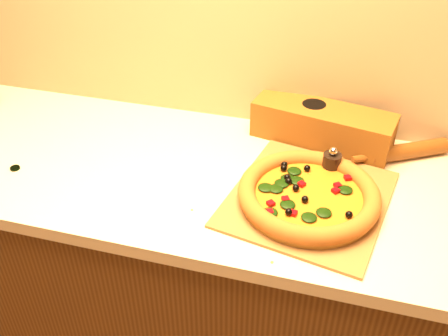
{
  "coord_description": "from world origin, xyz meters",
  "views": [
    {
      "loc": [
        0.36,
        0.31,
        1.76
      ],
      "look_at": [
        0.07,
        1.38,
        0.96
      ],
      "focal_mm": 40.0,
      "sensor_mm": 36.0,
      "label": 1
    }
  ],
  "objects_px": {
    "pizza_peel": "(311,195)",
    "pepper_grinder": "(331,165)",
    "pizza": "(308,195)",
    "dark_jar": "(312,120)",
    "rolling_pin": "(408,151)"
  },
  "relations": [
    {
      "from": "pizza_peel",
      "to": "rolling_pin",
      "type": "relative_size",
      "value": 1.95
    },
    {
      "from": "pizza_peel",
      "to": "dark_jar",
      "type": "bearing_deg",
      "value": 108.35
    },
    {
      "from": "pizza_peel",
      "to": "pepper_grinder",
      "type": "bearing_deg",
      "value": 79.71
    },
    {
      "from": "pepper_grinder",
      "to": "dark_jar",
      "type": "height_order",
      "value": "dark_jar"
    },
    {
      "from": "pizza",
      "to": "dark_jar",
      "type": "distance_m",
      "value": 0.34
    },
    {
      "from": "pizza_peel",
      "to": "rolling_pin",
      "type": "bearing_deg",
      "value": 56.56
    },
    {
      "from": "rolling_pin",
      "to": "dark_jar",
      "type": "xyz_separation_m",
      "value": [
        -0.29,
        0.04,
        0.03
      ]
    },
    {
      "from": "pizza",
      "to": "pepper_grinder",
      "type": "xyz_separation_m",
      "value": [
        0.04,
        0.14,
        0.01
      ]
    },
    {
      "from": "pizza_peel",
      "to": "pepper_grinder",
      "type": "xyz_separation_m",
      "value": [
        0.04,
        0.11,
        0.04
      ]
    },
    {
      "from": "pizza_peel",
      "to": "pizza",
      "type": "distance_m",
      "value": 0.05
    },
    {
      "from": "pizza_peel",
      "to": "dark_jar",
      "type": "relative_size",
      "value": 5.32
    },
    {
      "from": "pizza_peel",
      "to": "pepper_grinder",
      "type": "distance_m",
      "value": 0.12
    },
    {
      "from": "pizza_peel",
      "to": "rolling_pin",
      "type": "height_order",
      "value": "rolling_pin"
    },
    {
      "from": "pizza",
      "to": "rolling_pin",
      "type": "bearing_deg",
      "value": 49.16
    },
    {
      "from": "pepper_grinder",
      "to": "pizza",
      "type": "bearing_deg",
      "value": -107.17
    }
  ]
}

